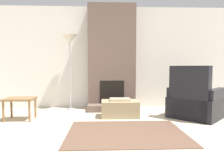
# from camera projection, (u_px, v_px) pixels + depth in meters

# --- Properties ---
(ground_plane) EXTENTS (24.00, 24.00, 0.00)m
(ground_plane) POSITION_uv_depth(u_px,v_px,m) (122.00, 156.00, 2.59)
(ground_plane) COLOR beige
(wall_back) EXTENTS (7.53, 0.06, 2.60)m
(wall_back) POSITION_uv_depth(u_px,v_px,m) (111.00, 58.00, 5.72)
(wall_back) COLOR silver
(wall_back) RESTS_ON ground_plane
(fireplace) EXTENTS (1.18, 0.74, 2.60)m
(fireplace) POSITION_uv_depth(u_px,v_px,m) (112.00, 60.00, 5.49)
(fireplace) COLOR brown
(fireplace) RESTS_ON ground_plane
(ottoman) EXTENTS (0.78, 0.51, 0.39)m
(ottoman) POSITION_uv_depth(u_px,v_px,m) (120.00, 108.00, 4.62)
(ottoman) COLOR #998460
(ottoman) RESTS_ON ground_plane
(armchair) EXTENTS (1.34, 1.34, 1.08)m
(armchair) POSITION_uv_depth(u_px,v_px,m) (195.00, 103.00, 4.52)
(armchair) COLOR black
(armchair) RESTS_ON ground_plane
(side_table) EXTENTS (0.57, 0.45, 0.44)m
(side_table) POSITION_uv_depth(u_px,v_px,m) (20.00, 101.00, 4.34)
(side_table) COLOR brown
(side_table) RESTS_ON ground_plane
(floor_lamp_left) EXTENTS (0.36, 0.36, 1.83)m
(floor_lamp_left) POSITION_uv_depth(u_px,v_px,m) (70.00, 43.00, 5.30)
(floor_lamp_left) COLOR #ADADB2
(floor_lamp_left) RESTS_ON ground_plane
(area_rug) EXTENTS (1.86, 1.46, 0.01)m
(area_rug) POSITION_uv_depth(u_px,v_px,m) (126.00, 133.00, 3.49)
(area_rug) COLOR brown
(area_rug) RESTS_ON ground_plane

